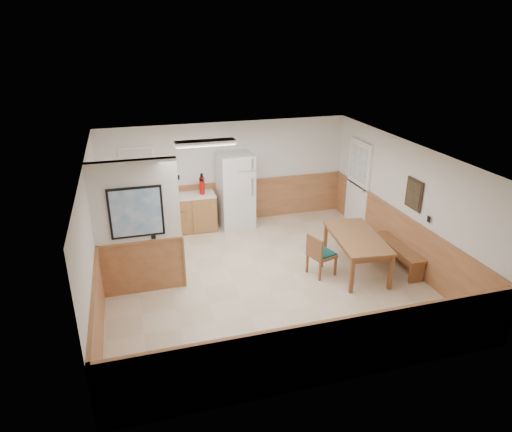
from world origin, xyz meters
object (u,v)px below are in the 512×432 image
object	(u,v)px
fire_extinguisher	(202,185)
soap_bottle	(141,195)
refrigerator	(236,191)
dining_bench	(398,251)
dining_table	(357,240)
dining_chair	(318,252)

from	to	relation	value
fire_extinguisher	soap_bottle	world-z (taller)	fire_extinguisher
refrigerator	dining_bench	bearing A→B (deg)	-51.23
dining_table	soap_bottle	world-z (taller)	soap_bottle
dining_table	dining_bench	bearing A→B (deg)	1.66
dining_bench	soap_bottle	bearing A→B (deg)	149.91
dining_chair	soap_bottle	distance (m)	4.32
soap_bottle	refrigerator	bearing A→B (deg)	-2.01
dining_bench	soap_bottle	distance (m)	5.77
dining_bench	soap_bottle	xyz separation A→B (m)	(-4.89, 2.99, 0.66)
dining_chair	soap_bottle	world-z (taller)	soap_bottle
refrigerator	dining_chair	xyz separation A→B (m)	(0.96, -2.81, -0.41)
refrigerator	dining_bench	world-z (taller)	refrigerator
dining_bench	fire_extinguisher	size ratio (longest dim) A/B	2.93
dining_table	soap_bottle	xyz separation A→B (m)	(-3.97, 2.90, 0.35)
dining_table	dining_bench	size ratio (longest dim) A/B	1.25
dining_bench	dining_chair	bearing A→B (deg)	178.02
fire_extinguisher	soap_bottle	size ratio (longest dim) A/B	2.43
refrigerator	dining_chair	bearing A→B (deg)	-75.01
dining_table	dining_chair	xyz separation A→B (m)	(-0.80, 0.01, -0.16)
dining_chair	soap_bottle	xyz separation A→B (m)	(-3.17, 2.89, 0.51)
refrigerator	soap_bottle	xyz separation A→B (m)	(-2.20, 0.08, 0.10)
refrigerator	soap_bottle	size ratio (longest dim) A/B	8.76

